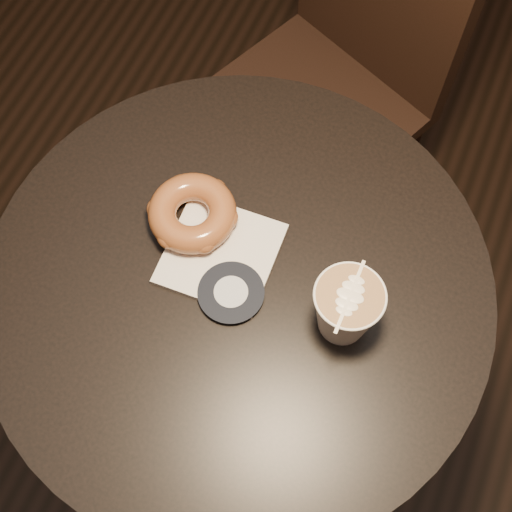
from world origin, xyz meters
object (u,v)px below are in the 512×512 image
at_px(chair, 344,53).
at_px(doughnut, 192,213).
at_px(cafe_table, 240,329).
at_px(pastry_bag, 221,254).
at_px(latte_cup, 346,310).

relative_size(chair, doughnut, 7.88).
relative_size(cafe_table, pastry_bag, 5.11).
bearing_deg(cafe_table, pastry_bag, 143.13).
distance_m(cafe_table, doughnut, 0.25).
xyz_separation_m(pastry_bag, latte_cup, (0.19, -0.03, 0.05)).
height_order(pastry_bag, doughnut, doughnut).
bearing_deg(pastry_bag, latte_cup, -10.95).
xyz_separation_m(cafe_table, doughnut, (-0.09, 0.06, 0.23)).
relative_size(pastry_bag, doughnut, 1.19).
height_order(cafe_table, latte_cup, latte_cup).
height_order(chair, doughnut, chair).
bearing_deg(chair, pastry_bag, -65.46).
height_order(doughnut, latte_cup, latte_cup).
distance_m(doughnut, latte_cup, 0.25).
xyz_separation_m(cafe_table, pastry_bag, (-0.04, 0.03, 0.20)).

